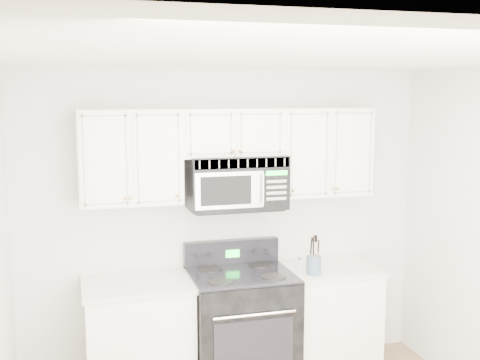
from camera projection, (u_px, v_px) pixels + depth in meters
name	position (u px, v px, depth m)	size (l,w,h in m)	color
room	(300.00, 281.00, 3.52)	(3.51, 3.51, 2.61)	#9B7653
base_cabinet_left	(139.00, 342.00, 4.80)	(0.86, 0.65, 0.92)	white
base_cabinet_right	(324.00, 321.00, 5.23)	(0.86, 0.65, 0.92)	white
range	(241.00, 326.00, 4.98)	(0.83, 0.75, 1.14)	black
upper_cabinets	(231.00, 150.00, 4.94)	(2.44, 0.37, 0.75)	white
microwave	(236.00, 182.00, 4.95)	(0.80, 0.45, 0.44)	black
utensil_crock	(314.00, 264.00, 4.92)	(0.12, 0.12, 0.32)	#46586D
shaker_salt	(311.00, 267.00, 4.95)	(0.04, 0.04, 0.10)	silver
shaker_pepper	(301.00, 263.00, 5.09)	(0.04, 0.04, 0.10)	silver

